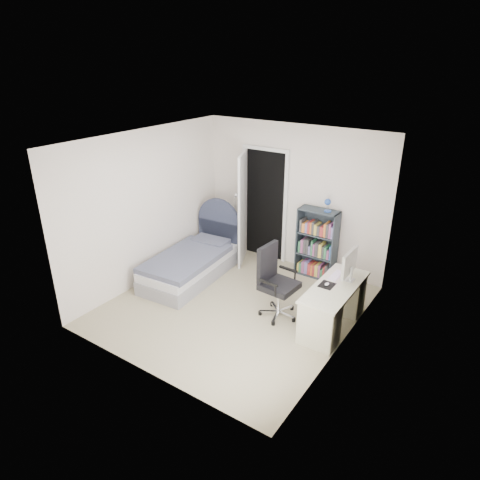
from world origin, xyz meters
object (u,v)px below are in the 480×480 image
Objects in this scene: bed at (193,262)px; desk at (334,304)px; bookcase at (317,247)px; nightstand at (226,232)px; floor_lamp at (235,232)px; office_chair at (274,278)px.

bed is 1.47× the size of desk.
bookcase reaches higher than bed.
bookcase reaches higher than nightstand.
floor_lamp reaches higher than office_chair.
bookcase is at bearing -0.47° from nightstand.
office_chair is at bearing -90.54° from bookcase.
floor_lamp is 1.19× the size of office_chair.
bed is 1.24m from nightstand.
desk is at bearing -0.96° from bed.
desk is (2.38, -1.05, -0.17)m from floor_lamp.
bed reaches higher than nightstand.
desk is (0.83, -1.25, -0.19)m from bookcase.
floor_lamp is at bearing 156.11° from desk.
bookcase is 1.44m from office_chair.
bed reaches higher than desk.
nightstand is at bearing 155.27° from desk.
floor_lamp reaches higher than bed.
bed reaches higher than office_chair.
bed is 1.77m from office_chair.
nightstand is 1.92m from bookcase.
office_chair is (1.72, -0.23, 0.33)m from bed.
floor_lamp is at bearing 79.22° from bed.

